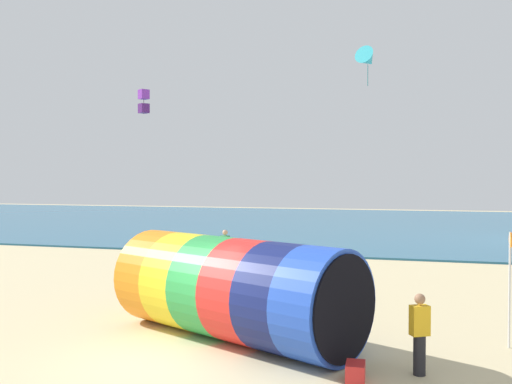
{
  "coord_description": "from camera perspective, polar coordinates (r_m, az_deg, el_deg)",
  "views": [
    {
      "loc": [
        5.15,
        -10.91,
        3.89
      ],
      "look_at": [
        0.9,
        4.01,
        3.49
      ],
      "focal_mm": 40.0,
      "sensor_mm": 36.0,
      "label": 1
    }
  ],
  "objects": [
    {
      "name": "bystander_near_water",
      "position": [
        24.13,
        -3.11,
        -5.75
      ],
      "size": [
        0.42,
        0.34,
        1.69
      ],
      "color": "black",
      "rests_on": "ground"
    },
    {
      "name": "sea",
      "position": [
        47.83,
        9.69,
        -3.16
      ],
      "size": [
        120.0,
        40.0,
        0.1
      ],
      "primitive_type": "cube",
      "color": "#236084",
      "rests_on": "ground"
    },
    {
      "name": "ground_plane",
      "position": [
        12.67,
        -9.31,
        -16.43
      ],
      "size": [
        120.0,
        120.0,
        0.0
      ],
      "primitive_type": "plane",
      "color": "#CCBA8C"
    },
    {
      "name": "kite_cyan_delta",
      "position": [
        28.06,
        11.12,
        12.9
      ],
      "size": [
        1.28,
        1.44,
        1.85
      ],
      "color": "#2DB2C6"
    },
    {
      "name": "kite_purple_box",
      "position": [
        32.6,
        -11.16,
        8.88
      ],
      "size": [
        0.67,
        0.67,
        1.38
      ],
      "color": "purple"
    },
    {
      "name": "giant_inflatable_tube",
      "position": [
        13.84,
        -2.22,
        -9.65
      ],
      "size": [
        6.75,
        4.95,
        2.44
      ],
      "color": "orange",
      "rests_on": "ground"
    },
    {
      "name": "cooler_box",
      "position": [
        11.53,
        9.92,
        -17.33
      ],
      "size": [
        0.39,
        0.54,
        0.36
      ],
      "primitive_type": "cube",
      "rotation": [
        0.0,
        0.0,
        1.62
      ],
      "color": "red",
      "rests_on": "ground"
    },
    {
      "name": "kite_handler",
      "position": [
        11.97,
        16.04,
        -13.48
      ],
      "size": [
        0.42,
        0.37,
        1.61
      ],
      "color": "black",
      "rests_on": "ground"
    }
  ]
}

